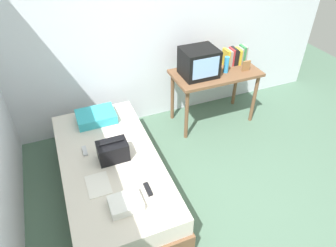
{
  "coord_description": "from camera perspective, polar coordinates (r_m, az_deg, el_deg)",
  "views": [
    {
      "loc": [
        -1.28,
        -1.57,
        2.68
      ],
      "look_at": [
        -0.23,
        1.03,
        0.52
      ],
      "focal_mm": 32.41,
      "sensor_mm": 36.0,
      "label": 1
    }
  ],
  "objects": [
    {
      "name": "ground_plane",
      "position": [
        3.36,
        10.69,
        -16.3
      ],
      "size": [
        8.0,
        8.0,
        0.0
      ],
      "primitive_type": "plane",
      "color": "#4C6B56"
    },
    {
      "name": "wall_back",
      "position": [
        4.04,
        -2.25,
        17.57
      ],
      "size": [
        5.2,
        0.1,
        2.6
      ],
      "primitive_type": "cube",
      "color": "silver",
      "rests_on": "ground"
    },
    {
      "name": "bed",
      "position": [
        3.35,
        -10.41,
        -9.77
      ],
      "size": [
        1.0,
        2.0,
        0.51
      ],
      "color": "brown",
      "rests_on": "ground"
    },
    {
      "name": "desk",
      "position": [
        4.17,
        8.85,
        8.37
      ],
      "size": [
        1.16,
        0.6,
        0.78
      ],
      "color": "brown",
      "rests_on": "ground"
    },
    {
      "name": "tv",
      "position": [
        3.93,
        5.83,
        11.36
      ],
      "size": [
        0.44,
        0.39,
        0.36
      ],
      "color": "black",
      "rests_on": "desk"
    },
    {
      "name": "water_bottle",
      "position": [
        4.08,
        10.92,
        10.8
      ],
      "size": [
        0.06,
        0.06,
        0.22
      ],
      "primitive_type": "cylinder",
      "color": "#3399DB",
      "rests_on": "desk"
    },
    {
      "name": "book_row",
      "position": [
        4.33,
        12.42,
        12.27
      ],
      "size": [
        0.32,
        0.17,
        0.24
      ],
      "color": "gold",
      "rests_on": "desk"
    },
    {
      "name": "picture_frame",
      "position": [
        4.19,
        14.49,
        10.46
      ],
      "size": [
        0.11,
        0.02,
        0.14
      ],
      "primitive_type": "cube",
      "color": "olive",
      "rests_on": "desk"
    },
    {
      "name": "pillow",
      "position": [
        3.68,
        -13.37,
        1.28
      ],
      "size": [
        0.45,
        0.33,
        0.11
      ],
      "primitive_type": "cube",
      "color": "#33A8B7",
      "rests_on": "bed"
    },
    {
      "name": "handbag",
      "position": [
        3.1,
        -10.33,
        -5.1
      ],
      "size": [
        0.3,
        0.2,
        0.23
      ],
      "color": "black",
      "rests_on": "bed"
    },
    {
      "name": "magazine",
      "position": [
        2.94,
        -12.98,
        -11.14
      ],
      "size": [
        0.21,
        0.29,
        0.01
      ],
      "primitive_type": "cube",
      "color": "white",
      "rests_on": "bed"
    },
    {
      "name": "remote_dark",
      "position": [
        2.83,
        -3.79,
        -12.21
      ],
      "size": [
        0.04,
        0.16,
        0.02
      ],
      "primitive_type": "cube",
      "color": "black",
      "rests_on": "bed"
    },
    {
      "name": "remote_silver",
      "position": [
        3.3,
        -15.38,
        -4.98
      ],
      "size": [
        0.04,
        0.14,
        0.02
      ],
      "primitive_type": "cube",
      "color": "#B7B7BC",
      "rests_on": "bed"
    },
    {
      "name": "folded_towel",
      "position": [
        2.72,
        -7.95,
        -14.65
      ],
      "size": [
        0.28,
        0.22,
        0.08
      ],
      "primitive_type": "cube",
      "color": "white",
      "rests_on": "bed"
    }
  ]
}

